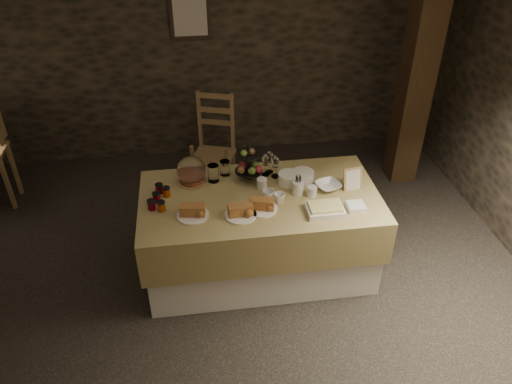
{
  "coord_description": "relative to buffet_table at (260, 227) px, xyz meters",
  "views": [
    {
      "loc": [
        -0.22,
        -3.22,
        3.25
      ],
      "look_at": [
        0.26,
        0.2,
        0.87
      ],
      "focal_mm": 35.0,
      "sensor_mm": 36.0,
      "label": 1
    }
  ],
  "objects": [
    {
      "name": "tart_dish",
      "position": [
        0.49,
        -0.3,
        0.38
      ],
      "size": [
        0.3,
        0.22,
        0.07
      ],
      "color": "white",
      "rests_on": "buffet_table"
    },
    {
      "name": "timber_column",
      "position": [
        1.89,
        1.34,
        0.83
      ],
      "size": [
        0.3,
        0.3,
        2.6
      ],
      "primitive_type": "cube",
      "color": "black",
      "rests_on": "ground_plane"
    },
    {
      "name": "square_dish",
      "position": [
        0.75,
        -0.29,
        0.37
      ],
      "size": [
        0.14,
        0.14,
        0.04
      ],
      "primitive_type": "cube",
      "color": "white",
      "rests_on": "buffet_table"
    },
    {
      "name": "cup_b",
      "position": [
        0.15,
        -0.12,
        0.39
      ],
      "size": [
        0.12,
        0.12,
        0.09
      ],
      "primitive_type": "imported",
      "rotation": [
        0.0,
        0.0,
        0.36
      ],
      "color": "white",
      "rests_on": "buffet_table"
    },
    {
      "name": "framed_picture",
      "position": [
        -0.45,
        2.24,
        1.28
      ],
      "size": [
        0.45,
        0.04,
        0.55
      ],
      "color": "#302118",
      "rests_on": "room_shell"
    },
    {
      "name": "menu_frame",
      "position": [
        0.81,
        0.0,
        0.43
      ],
      "size": [
        0.18,
        0.09,
        0.22
      ],
      "primitive_type": "cube",
      "rotation": [
        -0.24,
        0.0,
        0.14
      ],
      "color": "#9C7B47",
      "rests_on": "buffet_table"
    },
    {
      "name": "bread_platter_left",
      "position": [
        -0.58,
        -0.2,
        0.38
      ],
      "size": [
        0.26,
        0.26,
        0.11
      ],
      "color": "white",
      "rests_on": "buffet_table"
    },
    {
      "name": "jam_jars",
      "position": [
        -0.85,
        0.03,
        0.38
      ],
      "size": [
        0.18,
        0.32,
        0.07
      ],
      "color": "#580212",
      "rests_on": "buffet_table"
    },
    {
      "name": "bread_platter_center",
      "position": [
        -0.19,
        -0.25,
        0.38
      ],
      "size": [
        0.26,
        0.26,
        0.11
      ],
      "color": "white",
      "rests_on": "buffet_table"
    },
    {
      "name": "cup_a",
      "position": [
        0.06,
        -0.06,
        0.39
      ],
      "size": [
        0.12,
        0.12,
        0.09
      ],
      "primitive_type": "imported",
      "rotation": [
        0.0,
        0.0,
        0.07
      ],
      "color": "white",
      "rests_on": "buffet_table"
    },
    {
      "name": "buffet_table",
      "position": [
        0.0,
        0.0,
        0.0
      ],
      "size": [
        2.05,
        1.09,
        0.81
      ],
      "color": "silver",
      "rests_on": "ground_plane"
    },
    {
      "name": "plate_stack_a",
      "position": [
        0.28,
        0.16,
        0.39
      ],
      "size": [
        0.19,
        0.19,
        0.1
      ],
      "primitive_type": "cylinder",
      "color": "white",
      "rests_on": "buffet_table"
    },
    {
      "name": "room_shell",
      "position": [
        -0.3,
        -0.22,
        1.1
      ],
      "size": [
        5.52,
        5.02,
        2.6
      ],
      "color": "black",
      "rests_on": "ground"
    },
    {
      "name": "storage_jar_b",
      "position": [
        -0.26,
        0.38,
        0.41
      ],
      "size": [
        0.09,
        0.09,
        0.14
      ],
      "primitive_type": "cylinder",
      "color": "white",
      "rests_on": "buffet_table"
    },
    {
      "name": "storage_jar_a",
      "position": [
        -0.37,
        0.29,
        0.42
      ],
      "size": [
        0.1,
        0.1,
        0.16
      ],
      "primitive_type": "cylinder",
      "color": "white",
      "rests_on": "buffet_table"
    },
    {
      "name": "cake_dome",
      "position": [
        -0.56,
        0.3,
        0.45
      ],
      "size": [
        0.26,
        0.26,
        0.26
      ],
      "color": "#9C7B47",
      "rests_on": "buffet_table"
    },
    {
      "name": "mug_c",
      "position": [
        0.03,
        0.11,
        0.39
      ],
      "size": [
        0.09,
        0.09,
        0.09
      ],
      "primitive_type": "cylinder",
      "color": "white",
      "rests_on": "buffet_table"
    },
    {
      "name": "fruit_stand",
      "position": [
        -0.06,
        0.26,
        0.48
      ],
      "size": [
        0.24,
        0.24,
        0.35
      ],
      "rotation": [
        0.0,
        0.0,
        -0.36
      ],
      "color": "black",
      "rests_on": "buffet_table"
    },
    {
      "name": "cutlery_holder",
      "position": [
        0.33,
        -0.01,
        0.4
      ],
      "size": [
        0.1,
        0.1,
        0.12
      ],
      "primitive_type": "cylinder",
      "color": "white",
      "rests_on": "buffet_table"
    },
    {
      "name": "bowl",
      "position": [
        0.6,
        0.03,
        0.37
      ],
      "size": [
        0.27,
        0.27,
        0.05
      ],
      "primitive_type": "imported",
      "rotation": [
        0.0,
        0.0,
        0.32
      ],
      "color": "white",
      "rests_on": "buffet_table"
    },
    {
      "name": "bread_platter_right",
      "position": [
        -0.01,
        -0.19,
        0.38
      ],
      "size": [
        0.26,
        0.26,
        0.11
      ],
      "color": "white",
      "rests_on": "buffet_table"
    },
    {
      "name": "mug_d",
      "position": [
        0.44,
        -0.06,
        0.39
      ],
      "size": [
        0.08,
        0.08,
        0.09
      ],
      "primitive_type": "cylinder",
      "color": "white",
      "rests_on": "buffet_table"
    },
    {
      "name": "plate_stack_b",
      "position": [
        0.42,
        0.19,
        0.39
      ],
      "size": [
        0.2,
        0.2,
        0.08
      ],
      "primitive_type": "cylinder",
      "color": "white",
      "rests_on": "buffet_table"
    },
    {
      "name": "ground_plane",
      "position": [
        -0.3,
        -0.22,
        -0.47
      ],
      "size": [
        5.5,
        5.0,
        0.01
      ],
      "primitive_type": "cube",
      "color": "black",
      "rests_on": "ground"
    },
    {
      "name": "chair",
      "position": [
        -0.3,
        1.73,
        -0.03
      ],
      "size": [
        0.58,
        0.56,
        0.77
      ],
      "rotation": [
        0.0,
        0.0,
        -0.33
      ],
      "color": "#9C7B47",
      "rests_on": "ground_plane"
    }
  ]
}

